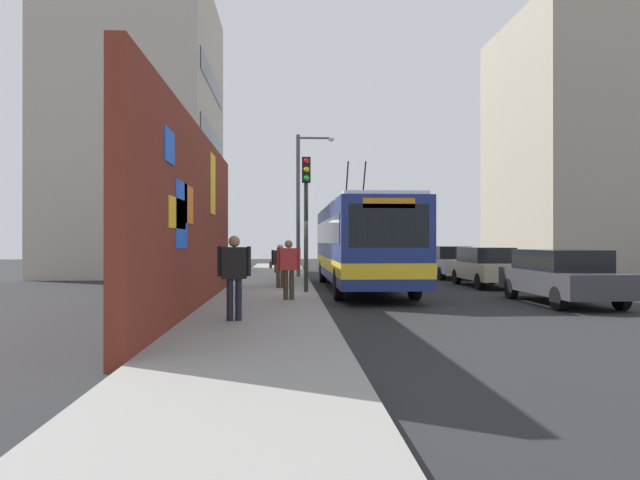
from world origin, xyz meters
name	(u,v)px	position (x,y,z in m)	size (l,w,h in m)	color
ground_plane	(316,296)	(0.00, 0.00, 0.00)	(80.00, 80.00, 0.00)	#232326
sidewalk_slab	(268,294)	(0.00, 1.60, 0.07)	(48.00, 3.20, 0.15)	gray
graffiti_wall	(195,220)	(-4.22, 3.35, 2.37)	(13.57, 0.32, 4.73)	maroon
building_far_left	(140,133)	(13.38, 9.20, 7.89)	(10.75, 8.05, 15.78)	#B2A899
building_far_right	(570,145)	(16.10, -17.00, 7.94)	(11.33, 7.71, 15.87)	#9E937F
city_bus	(361,242)	(2.34, -1.80, 1.80)	(11.95, 2.66, 5.02)	navy
parked_car_dark_gray	(561,275)	(-2.83, -7.00, 0.84)	(4.76, 1.93, 1.58)	#38383D
parked_car_champagne	(486,266)	(3.40, -7.00, 0.83)	(4.41, 1.73, 1.58)	#C6B793
parked_car_silver	(449,261)	(8.65, -7.00, 0.83)	(4.33, 1.73, 1.58)	#B7B7BC
pedestrian_midblock	(280,263)	(1.54, 1.23, 1.05)	(0.22, 0.72, 1.56)	#3F3326
pedestrian_near_wall	(234,270)	(-6.89, 2.10, 1.22)	(0.24, 0.71, 1.79)	#1E1E2D
pedestrian_at_curb	(288,265)	(-2.63, 0.94, 1.16)	(0.23, 0.76, 1.71)	#3F3326
traffic_light	(306,201)	(-0.22, 0.35, 3.14)	(0.49, 0.28, 4.47)	#2D382D
street_lamp	(302,195)	(8.07, 0.25, 4.03)	(0.44, 1.82, 6.76)	#4C4C51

